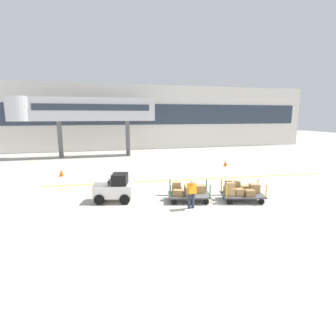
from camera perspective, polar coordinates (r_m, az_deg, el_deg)
ground_plane at (r=13.65m, az=6.16°, el=-8.96°), size 120.00×120.00×0.00m
apron_lead_line at (r=19.87m, az=5.93°, el=-2.47°), size 21.53×1.66×0.01m
terminal_building at (r=38.21m, az=-7.95°, el=10.80°), size 54.14×2.51×8.91m
jet_bridge at (r=32.01m, az=-18.92°, el=11.85°), size 15.99×3.00×6.72m
baggage_tug at (r=14.91m, az=-11.60°, el=-4.34°), size 2.31×1.66×1.58m
baggage_cart_lead at (r=14.79m, az=4.40°, el=-5.17°), size 3.09×1.92×1.10m
baggage_cart_middle at (r=15.33m, az=15.57°, el=-4.83°), size 3.09×1.92×1.14m
baggage_handler at (r=13.49m, az=5.15°, el=-5.31°), size 0.41×0.44×1.56m
safety_cone_near at (r=25.58m, az=12.36°, el=1.03°), size 0.36×0.36×0.55m
safety_cone_far at (r=22.46m, az=-22.13°, el=-0.95°), size 0.36×0.36×0.55m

